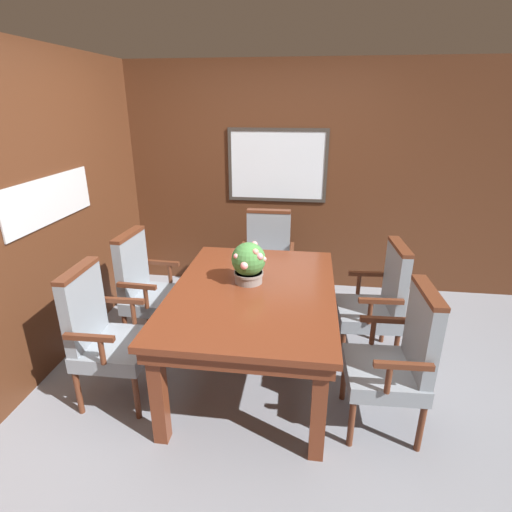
{
  "coord_description": "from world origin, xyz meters",
  "views": [
    {
      "loc": [
        0.39,
        -2.47,
        2.04
      ],
      "look_at": [
        0.01,
        0.29,
        0.96
      ],
      "focal_mm": 28.0,
      "sensor_mm": 36.0,
      "label": 1
    }
  ],
  "objects_px": {
    "dining_table": "(253,300)",
    "chair_head_far": "(267,257)",
    "chair_right_near": "(398,357)",
    "chair_left_far": "(147,285)",
    "potted_plant": "(249,262)",
    "chair_right_far": "(378,300)",
    "chair_left_near": "(103,332)"
  },
  "relations": [
    {
      "from": "chair_head_far",
      "to": "potted_plant",
      "type": "distance_m",
      "value": 1.16
    },
    {
      "from": "chair_right_far",
      "to": "potted_plant",
      "type": "relative_size",
      "value": 3.21
    },
    {
      "from": "dining_table",
      "to": "chair_left_far",
      "type": "distance_m",
      "value": 1.09
    },
    {
      "from": "chair_left_far",
      "to": "potted_plant",
      "type": "xyz_separation_m",
      "value": [
        0.95,
        -0.29,
        0.39
      ]
    },
    {
      "from": "chair_left_near",
      "to": "potted_plant",
      "type": "height_order",
      "value": "potted_plant"
    },
    {
      "from": "chair_right_far",
      "to": "potted_plant",
      "type": "distance_m",
      "value": 1.13
    },
    {
      "from": "dining_table",
      "to": "chair_right_near",
      "type": "height_order",
      "value": "chair_right_near"
    },
    {
      "from": "dining_table",
      "to": "chair_head_far",
      "type": "xyz_separation_m",
      "value": [
        -0.02,
        1.21,
        -0.13
      ]
    },
    {
      "from": "chair_right_far",
      "to": "potted_plant",
      "type": "bearing_deg",
      "value": -78.17
    },
    {
      "from": "chair_left_near",
      "to": "dining_table",
      "type": "bearing_deg",
      "value": -71.55
    },
    {
      "from": "dining_table",
      "to": "chair_head_far",
      "type": "height_order",
      "value": "chair_head_far"
    },
    {
      "from": "chair_right_far",
      "to": "chair_head_far",
      "type": "bearing_deg",
      "value": -132.88
    },
    {
      "from": "chair_left_near",
      "to": "chair_left_far",
      "type": "height_order",
      "value": "same"
    },
    {
      "from": "chair_left_near",
      "to": "potted_plant",
      "type": "relative_size",
      "value": 3.21
    },
    {
      "from": "chair_right_far",
      "to": "chair_head_far",
      "type": "xyz_separation_m",
      "value": [
        -1.0,
        0.81,
        0.0
      ]
    },
    {
      "from": "chair_head_far",
      "to": "chair_right_far",
      "type": "bearing_deg",
      "value": -40.2
    },
    {
      "from": "chair_right_near",
      "to": "chair_right_far",
      "type": "bearing_deg",
      "value": 178.41
    },
    {
      "from": "chair_right_far",
      "to": "potted_plant",
      "type": "xyz_separation_m",
      "value": [
        -1.02,
        -0.28,
        0.39
      ]
    },
    {
      "from": "chair_right_near",
      "to": "chair_left_far",
      "type": "height_order",
      "value": "same"
    },
    {
      "from": "dining_table",
      "to": "chair_right_far",
      "type": "xyz_separation_m",
      "value": [
        0.97,
        0.4,
        -0.13
      ]
    },
    {
      "from": "chair_left_near",
      "to": "chair_right_far",
      "type": "bearing_deg",
      "value": -70.28
    },
    {
      "from": "chair_left_near",
      "to": "potted_plant",
      "type": "distance_m",
      "value": 1.14
    },
    {
      "from": "chair_head_far",
      "to": "chair_right_near",
      "type": "height_order",
      "value": "same"
    },
    {
      "from": "chair_head_far",
      "to": "chair_right_near",
      "type": "xyz_separation_m",
      "value": [
        1.01,
        -1.6,
        0.0
      ]
    },
    {
      "from": "chair_head_far",
      "to": "potted_plant",
      "type": "bearing_deg",
      "value": -92.4
    },
    {
      "from": "chair_right_near",
      "to": "chair_left_near",
      "type": "bearing_deg",
      "value": -93.15
    },
    {
      "from": "dining_table",
      "to": "chair_left_near",
      "type": "relative_size",
      "value": 1.65
    },
    {
      "from": "chair_right_far",
      "to": "chair_left_far",
      "type": "distance_m",
      "value": 1.98
    },
    {
      "from": "chair_head_far",
      "to": "chair_right_near",
      "type": "distance_m",
      "value": 1.89
    },
    {
      "from": "chair_head_far",
      "to": "potted_plant",
      "type": "height_order",
      "value": "potted_plant"
    },
    {
      "from": "chair_right_far",
      "to": "chair_left_near",
      "type": "bearing_deg",
      "value": -72.82
    },
    {
      "from": "chair_head_far",
      "to": "potted_plant",
      "type": "relative_size",
      "value": 3.21
    }
  ]
}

